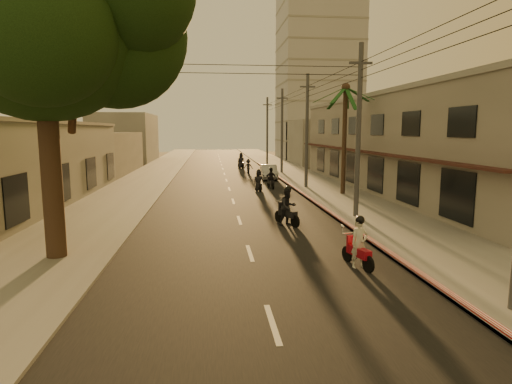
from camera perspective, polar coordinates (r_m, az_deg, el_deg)
ground at (r=14.45m, az=-0.09°, el=-10.43°), size 160.00×160.00×0.00m
road at (r=33.96m, az=-3.59°, el=0.40°), size 10.00×140.00×0.02m
sidewalk_right at (r=35.08m, az=8.74°, el=0.65°), size 5.00×140.00×0.12m
sidewalk_left at (r=34.47m, az=-16.15°, el=0.29°), size 5.00×140.00×0.12m
curb_stripe at (r=29.70m, az=6.71°, el=-0.59°), size 0.20×60.00×0.20m
shophouse_row at (r=35.17m, az=20.00°, el=6.15°), size 8.80×34.20×7.30m
left_building at (r=30.41m, az=-30.48°, el=3.27°), size 8.20×24.20×5.20m
distant_tower at (r=72.37m, az=8.25°, el=15.59°), size 12.10×12.10×28.00m
broadleaf_tree at (r=17.04m, az=-25.32°, el=20.54°), size 9.60×8.70×12.10m
palm_tree at (r=31.18m, az=11.86°, el=12.70°), size 5.00×5.00×8.20m
utility_poles at (r=34.52m, az=6.85°, el=11.34°), size 1.20×48.26×9.00m
filler_right at (r=60.63m, az=8.75°, el=6.60°), size 8.00×14.00×6.00m
filler_left_near at (r=49.31m, az=-20.89°, el=4.87°), size 8.00×14.00×4.40m
filler_left_far at (r=66.82m, az=-17.02°, el=6.91°), size 8.00×14.00×7.00m
scooter_red at (r=14.94m, az=13.55°, el=-6.83°), size 0.89×1.81×1.81m
scooter_mid_a at (r=20.94m, az=4.26°, el=-2.05°), size 1.43×1.85×1.96m
scooter_mid_b at (r=34.17m, az=2.00°, el=1.74°), size 1.06×1.73×1.70m
scooter_far_a at (r=32.60m, az=0.35°, el=1.43°), size 0.90×1.73×1.70m
scooter_far_b at (r=46.23m, az=-1.04°, el=3.39°), size 1.06×1.62×1.58m
parked_car at (r=40.67m, az=1.73°, el=2.66°), size 1.90×4.32×1.37m
scooter_far_c at (r=52.33m, az=-2.00°, el=4.11°), size 1.19×1.91×1.93m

